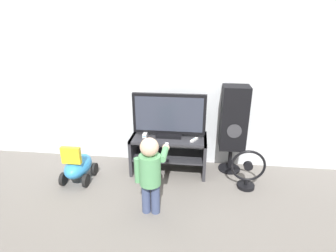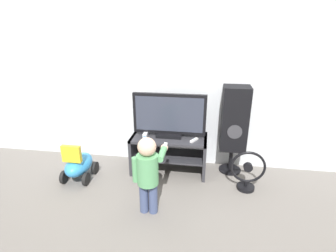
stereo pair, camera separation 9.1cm
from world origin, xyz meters
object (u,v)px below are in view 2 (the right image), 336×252
object	(u,v)px
child	(148,170)
television	(169,116)
remote_primary	(194,140)
floor_fan	(247,172)
game_console	(146,134)
speaker_tower	(234,120)
ride_on_toy	(79,165)

from	to	relation	value
child	television	bearing A→B (deg)	84.38
remote_primary	television	bearing A→B (deg)	161.38
television	floor_fan	world-z (taller)	television
game_console	floor_fan	bearing A→B (deg)	-12.38
remote_primary	child	size ratio (longest dim) A/B	0.16
game_console	child	world-z (taller)	child
game_console	speaker_tower	world-z (taller)	speaker_tower
floor_fan	remote_primary	bearing A→B (deg)	162.97
television	speaker_tower	xyz separation A→B (m)	(0.78, 0.10, -0.05)
television	speaker_tower	size ratio (longest dim) A/B	0.80
remote_primary	child	distance (m)	0.82
game_console	remote_primary	xyz separation A→B (m)	(0.60, -0.08, -0.01)
remote_primary	floor_fan	bearing A→B (deg)	-17.03
remote_primary	ride_on_toy	size ratio (longest dim) A/B	0.26
child	game_console	bearing A→B (deg)	104.52
game_console	remote_primary	bearing A→B (deg)	-7.44
floor_fan	ride_on_toy	bearing A→B (deg)	-177.84
child	speaker_tower	distance (m)	1.28
remote_primary	speaker_tower	world-z (taller)	speaker_tower
television	game_console	distance (m)	0.38
television	child	world-z (taller)	television
game_console	child	size ratio (longest dim) A/B	0.20
television	remote_primary	world-z (taller)	television
remote_primary	game_console	bearing A→B (deg)	172.56
ride_on_toy	floor_fan	bearing A→B (deg)	2.16
game_console	speaker_tower	size ratio (longest dim) A/B	0.15
remote_primary	child	world-z (taller)	child
floor_fan	television	bearing A→B (deg)	162.43
game_console	child	xyz separation A→B (m)	(0.21, -0.80, -0.02)
television	game_console	world-z (taller)	television
child	ride_on_toy	xyz separation A→B (m)	(-0.96, 0.46, -0.29)
child	floor_fan	bearing A→B (deg)	27.95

